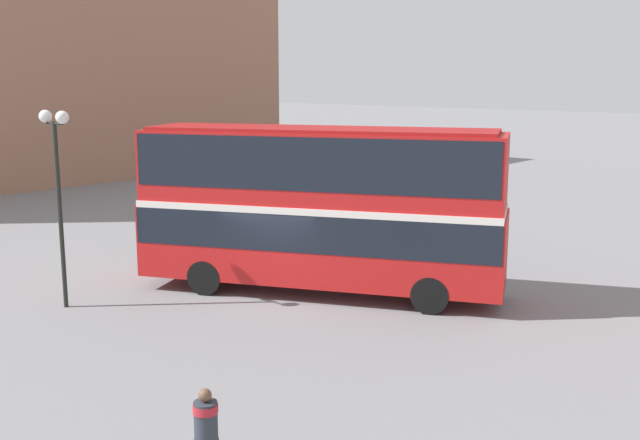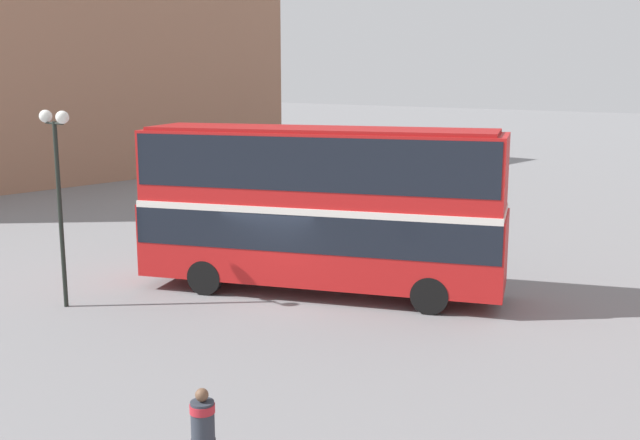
# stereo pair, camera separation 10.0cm
# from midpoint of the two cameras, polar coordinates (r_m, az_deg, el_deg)

# --- Properties ---
(ground_plane) EXTENTS (240.00, 240.00, 0.00)m
(ground_plane) POSITION_cam_midpoint_polar(r_m,az_deg,el_deg) (21.83, -2.99, -5.86)
(ground_plane) COLOR slate
(building_row_left) EXTENTS (11.38, 33.45, 17.33)m
(building_row_left) POSITION_cam_midpoint_polar(r_m,az_deg,el_deg) (50.54, -21.54, 12.84)
(building_row_left) COLOR #9E7056
(building_row_left) RESTS_ON ground_plane
(double_decker_bus) EXTENTS (10.66, 6.69, 4.85)m
(double_decker_bus) POSITION_cam_midpoint_polar(r_m,az_deg,el_deg) (21.61, -0.13, 1.53)
(double_decker_bus) COLOR red
(double_decker_bus) RESTS_ON ground_plane
(pedestrian_foreground) EXTENTS (0.55, 0.55, 1.59)m
(pedestrian_foreground) POSITION_cam_midpoint_polar(r_m,az_deg,el_deg) (12.10, -8.93, -15.27)
(pedestrian_foreground) COLOR #232328
(pedestrian_foreground) RESTS_ON ground_plane
(parked_car_kerb_near) EXTENTS (4.28, 2.57, 1.41)m
(parked_car_kerb_near) POSITION_cam_midpoint_polar(r_m,az_deg,el_deg) (33.24, 3.08, 1.22)
(parked_car_kerb_near) COLOR silver
(parked_car_kerb_near) RESTS_ON ground_plane
(street_lamp_twin_globe) EXTENTS (1.19, 0.35, 5.41)m
(street_lamp_twin_globe) POSITION_cam_midpoint_polar(r_m,az_deg,el_deg) (21.27, -19.55, 4.10)
(street_lamp_twin_globe) COLOR black
(street_lamp_twin_globe) RESTS_ON ground_plane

